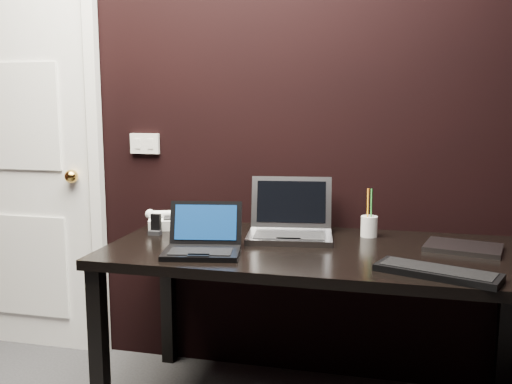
% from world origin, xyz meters
% --- Properties ---
extents(wall_back, '(4.00, 0.00, 4.00)m').
position_xyz_m(wall_back, '(0.00, 1.80, 1.30)').
color(wall_back, black).
rests_on(wall_back, ground).
extents(door, '(0.99, 0.10, 2.14)m').
position_xyz_m(door, '(-1.35, 1.78, 1.04)').
color(door, white).
rests_on(door, ground).
extents(wall_switch, '(0.15, 0.02, 0.10)m').
position_xyz_m(wall_switch, '(-0.62, 1.79, 1.12)').
color(wall_switch, silver).
rests_on(wall_switch, wall_back).
extents(desk, '(1.70, 0.80, 0.74)m').
position_xyz_m(desk, '(0.30, 1.40, 0.66)').
color(desk, black).
rests_on(desk, ground).
extents(netbook, '(0.33, 0.31, 0.19)m').
position_xyz_m(netbook, '(-0.12, 1.21, 0.78)').
color(netbook, black).
rests_on(netbook, desk).
extents(silver_laptop, '(0.40, 0.37, 0.25)m').
position_xyz_m(silver_laptop, '(0.16, 1.55, 0.79)').
color(silver_laptop, gray).
rests_on(silver_laptop, desk).
extents(ext_keyboard, '(0.44, 0.27, 0.03)m').
position_xyz_m(ext_keyboard, '(0.75, 1.12, 0.75)').
color(ext_keyboard, black).
rests_on(ext_keyboard, desk).
extents(closed_laptop, '(0.33, 0.27, 0.02)m').
position_xyz_m(closed_laptop, '(0.88, 1.50, 0.75)').
color(closed_laptop, '#929397').
rests_on(closed_laptop, desk).
extents(desk_phone, '(0.21, 0.20, 0.10)m').
position_xyz_m(desk_phone, '(-0.43, 1.60, 0.78)').
color(desk_phone, white).
rests_on(desk_phone, desk).
extents(mobile_phone, '(0.05, 0.04, 0.09)m').
position_xyz_m(mobile_phone, '(-0.43, 1.46, 0.77)').
color(mobile_phone, black).
rests_on(mobile_phone, desk).
extents(pen_cup, '(0.09, 0.09, 0.21)m').
position_xyz_m(pen_cup, '(0.50, 1.65, 0.79)').
color(pen_cup, silver).
rests_on(pen_cup, desk).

